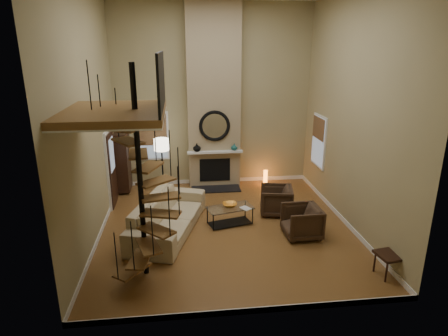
{
  "coord_description": "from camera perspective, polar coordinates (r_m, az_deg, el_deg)",
  "views": [
    {
      "loc": [
        -1.04,
        -8.52,
        4.3
      ],
      "look_at": [
        0.0,
        0.4,
        1.4
      ],
      "focal_mm": 30.82,
      "sensor_mm": 36.0,
      "label": 1
    }
  ],
  "objects": [
    {
      "name": "vase_right",
      "position": [
        11.85,
        1.53,
        3.15
      ],
      "size": [
        0.2,
        0.2,
        0.21
      ],
      "primitive_type": "imported",
      "color": "#175352",
      "rests_on": "mantel"
    },
    {
      "name": "hutch",
      "position": [
        11.93,
        -14.78,
        0.98
      ],
      "size": [
        0.37,
        0.79,
        1.76
      ],
      "primitive_type": "cube",
      "color": "black",
      "rests_on": "ground"
    },
    {
      "name": "mirror_frame",
      "position": [
        11.65,
        -1.4,
        6.25
      ],
      "size": [
        0.94,
        0.1,
        0.94
      ],
      "primitive_type": "torus",
      "rotation": [
        1.57,
        0.0,
        0.0
      ],
      "color": "black",
      "rests_on": "chimney_breast"
    },
    {
      "name": "hearth",
      "position": [
        11.94,
        -1.21,
        -3.13
      ],
      "size": [
        1.5,
        0.6,
        0.04
      ],
      "primitive_type": "cube",
      "color": "black",
      "rests_on": "ground"
    },
    {
      "name": "firebox",
      "position": [
        12.03,
        -1.36,
        -0.28
      ],
      "size": [
        0.95,
        0.02,
        0.72
      ],
      "primitive_type": "cube",
      "color": "black",
      "rests_on": "chimney_breast"
    },
    {
      "name": "armchair_near",
      "position": [
        10.3,
        8.16,
        -4.82
      ],
      "size": [
        0.98,
        0.97,
        0.76
      ],
      "primitive_type": "imported",
      "rotation": [
        0.0,
        0.0,
        -1.77
      ],
      "color": "#3C291B",
      "rests_on": "ground"
    },
    {
      "name": "accent_lamp",
      "position": [
        12.35,
        6.16,
        -1.36
      ],
      "size": [
        0.13,
        0.13,
        0.45
      ],
      "primitive_type": "cylinder",
      "color": "orange",
      "rests_on": "ground"
    },
    {
      "name": "vase_left",
      "position": [
        11.74,
        -4.04,
        3.06
      ],
      "size": [
        0.24,
        0.24,
        0.25
      ],
      "primitive_type": "imported",
      "color": "black",
      "rests_on": "mantel"
    },
    {
      "name": "ground",
      "position": [
        9.6,
        0.28,
        -8.74
      ],
      "size": [
        6.0,
        6.5,
        0.01
      ],
      "primitive_type": "cube",
      "color": "olive",
      "rests_on": "ground"
    },
    {
      "name": "window_right",
      "position": [
        11.57,
        13.87,
        4.02
      ],
      "size": [
        0.06,
        1.02,
        1.52
      ],
      "color": "white",
      "rests_on": "right_wall"
    },
    {
      "name": "baseboard_left",
      "position": [
        9.72,
        -17.73,
        -8.9
      ],
      "size": [
        0.02,
        6.5,
        0.12
      ],
      "primitive_type": "cube",
      "color": "white",
      "rests_on": "ground"
    },
    {
      "name": "spiral_stair",
      "position": [
        7.22,
        -12.13,
        -2.92
      ],
      "size": [
        1.47,
        1.47,
        4.06
      ],
      "color": "black",
      "rests_on": "ground"
    },
    {
      "name": "book",
      "position": [
        9.47,
        3.12,
        -6.04
      ],
      "size": [
        0.3,
        0.33,
        0.03
      ],
      "primitive_type": "imported",
      "rotation": [
        0.0,
        0.0,
        0.55
      ],
      "color": "gray",
      "rests_on": "coffee_table"
    },
    {
      "name": "back_wall",
      "position": [
        11.92,
        -1.61,
        10.41
      ],
      "size": [
        6.0,
        0.02,
        5.5
      ],
      "primitive_type": "cube",
      "color": "tan",
      "rests_on": "ground"
    },
    {
      "name": "baseboard_front",
      "position": [
        6.85,
        3.76,
        -20.38
      ],
      "size": [
        6.0,
        0.02,
        0.12
      ],
      "primitive_type": "cube",
      "color": "white",
      "rests_on": "ground"
    },
    {
      "name": "baseboard_right",
      "position": [
        10.34,
        17.1,
        -7.17
      ],
      "size": [
        0.02,
        6.5,
        0.12
      ],
      "primitive_type": "cube",
      "color": "white",
      "rests_on": "ground"
    },
    {
      "name": "side_chair",
      "position": [
        8.22,
        23.97,
        -11.12
      ],
      "size": [
        0.54,
        0.54,
        1.0
      ],
      "color": "black",
      "rests_on": "ground"
    },
    {
      "name": "bowl",
      "position": [
        9.59,
        0.85,
        -5.47
      ],
      "size": [
        0.36,
        0.36,
        0.09
      ],
      "primitive_type": "imported",
      "color": "orange",
      "rests_on": "coffee_table"
    },
    {
      "name": "chimney_breast",
      "position": [
        11.73,
        -1.53,
        10.29
      ],
      "size": [
        1.6,
        0.38,
        5.5
      ],
      "primitive_type": "cube",
      "color": "tan",
      "rests_on": "ground"
    },
    {
      "name": "entry_door",
      "position": [
        10.99,
        -16.37,
        -0.06
      ],
      "size": [
        0.1,
        1.05,
        2.16
      ],
      "color": "white",
      "rests_on": "ground"
    },
    {
      "name": "armchair_far",
      "position": [
        9.25,
        11.91,
        -7.78
      ],
      "size": [
        0.86,
        0.83,
        0.76
      ],
      "primitive_type": "imported",
      "rotation": [
        0.0,
        0.0,
        -1.55
      ],
      "color": "#3C291B",
      "rests_on": "ground"
    },
    {
      "name": "floor_lamp",
      "position": [
        11.24,
        -9.24,
        2.78
      ],
      "size": [
        0.43,
        0.43,
        1.75
      ],
      "color": "black",
      "rests_on": "ground"
    },
    {
      "name": "mantel",
      "position": [
        11.78,
        -1.34,
        2.38
      ],
      "size": [
        1.7,
        0.18,
        0.06
      ],
      "primitive_type": "cube",
      "color": "white",
      "rests_on": "chimney_breast"
    },
    {
      "name": "coffee_table",
      "position": [
        9.63,
        0.89,
        -6.76
      ],
      "size": [
        1.23,
        0.83,
        0.44
      ],
      "color": "silver",
      "rests_on": "ground"
    },
    {
      "name": "mirror_disc",
      "position": [
        11.66,
        -1.4,
        6.26
      ],
      "size": [
        0.8,
        0.01,
        0.8
      ],
      "primitive_type": "cylinder",
      "rotation": [
        1.57,
        0.0,
        0.0
      ],
      "color": "white",
      "rests_on": "chimney_breast"
    },
    {
      "name": "front_wall",
      "position": [
        5.59,
        4.34,
        1.75
      ],
      "size": [
        6.0,
        0.02,
        5.5
      ],
      "primitive_type": "cube",
      "color": "tan",
      "rests_on": "ground"
    },
    {
      "name": "left_wall",
      "position": [
        8.88,
        -19.43,
        6.83
      ],
      "size": [
        0.02,
        6.5,
        5.5
      ],
      "primitive_type": "cube",
      "color": "tan",
      "rests_on": "ground"
    },
    {
      "name": "window_back",
      "position": [
        12.08,
        -10.6,
        4.77
      ],
      "size": [
        1.02,
        0.06,
        1.52
      ],
      "color": "white",
      "rests_on": "back_wall"
    },
    {
      "name": "loft",
      "position": [
        6.88,
        -15.12,
        8.37
      ],
      "size": [
        1.7,
        2.2,
        1.09
      ],
      "color": "brown",
      "rests_on": "left_wall"
    },
    {
      "name": "baseboard_back",
      "position": [
        12.55,
        -1.5,
        -1.86
      ],
      "size": [
        6.0,
        0.02,
        0.12
      ],
      "primitive_type": "cube",
      "color": "white",
      "rests_on": "ground"
    },
    {
      "name": "sofa",
      "position": [
        9.37,
        -8.33,
        -6.94
      ],
      "size": [
        1.95,
        3.12,
        0.85
      ],
      "primitive_type": "imported",
      "rotation": [
        0.0,
        0.0,
        1.27
      ],
      "color": "tan",
      "rests_on": "ground"
    },
    {
      "name": "right_wall",
      "position": [
        9.56,
        18.63,
        7.63
      ],
      "size": [
        0.02,
        6.5,
        5.5
      ],
      "primitive_type": "cube",
      "color": "tan",
      "rests_on": "ground"
    }
  ]
}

